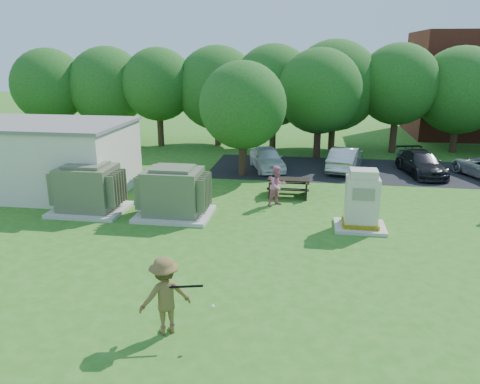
% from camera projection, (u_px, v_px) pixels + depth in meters
% --- Properties ---
extents(ground, '(120.00, 120.00, 0.00)m').
position_uv_depth(ground, '(221.00, 268.00, 14.60)').
color(ground, '#2D6619').
rests_on(ground, ground).
extents(service_building, '(10.00, 5.00, 3.20)m').
position_uv_depth(service_building, '(23.00, 158.00, 22.37)').
color(service_building, beige).
rests_on(service_building, ground).
extents(service_building_roof, '(10.20, 5.20, 0.15)m').
position_uv_depth(service_building_roof, '(18.00, 123.00, 21.88)').
color(service_building_roof, slate).
rests_on(service_building_roof, service_building).
extents(parking_strip, '(20.00, 6.00, 0.01)m').
position_uv_depth(parking_strip, '(388.00, 171.00, 26.35)').
color(parking_strip, '#232326').
rests_on(parking_strip, ground).
extents(transformer_left, '(3.00, 2.40, 2.07)m').
position_uv_depth(transformer_left, '(88.00, 189.00, 19.53)').
color(transformer_left, beige).
rests_on(transformer_left, ground).
extents(transformer_right, '(3.00, 2.40, 2.07)m').
position_uv_depth(transformer_right, '(174.00, 193.00, 18.99)').
color(transformer_right, beige).
rests_on(transformer_right, ground).
extents(generator_cabinet, '(1.90, 1.56, 2.32)m').
position_uv_depth(generator_cabinet, '(361.00, 203.00, 17.61)').
color(generator_cabinet, beige).
rests_on(generator_cabinet, ground).
extents(picnic_table, '(1.91, 1.43, 0.82)m').
position_uv_depth(picnic_table, '(289.00, 185.00, 21.82)').
color(picnic_table, black).
rests_on(picnic_table, ground).
extents(batter, '(1.44, 1.26, 1.94)m').
position_uv_depth(batter, '(165.00, 296.00, 11.04)').
color(batter, brown).
rests_on(batter, ground).
extents(person_at_picnic, '(1.09, 1.08, 1.78)m').
position_uv_depth(person_at_picnic, '(277.00, 186.00, 20.33)').
color(person_at_picnic, '#D26F8E').
rests_on(person_at_picnic, ground).
extents(car_white, '(2.67, 4.14, 1.31)m').
position_uv_depth(car_white, '(267.00, 158.00, 26.61)').
color(car_white, white).
rests_on(car_white, ground).
extents(car_silver_a, '(2.34, 4.35, 1.36)m').
position_uv_depth(car_silver_a, '(345.00, 159.00, 26.38)').
color(car_silver_a, '#B5B4B9').
rests_on(car_silver_a, ground).
extents(car_dark, '(2.47, 4.54, 1.25)m').
position_uv_depth(car_dark, '(421.00, 163.00, 25.58)').
color(car_dark, black).
rests_on(car_dark, ground).
extents(batting_equipment, '(1.23, 0.32, 0.45)m').
position_uv_depth(batting_equipment, '(186.00, 290.00, 10.83)').
color(batting_equipment, black).
rests_on(batting_equipment, ground).
extents(tree_row, '(41.30, 13.30, 7.30)m').
position_uv_depth(tree_row, '(300.00, 88.00, 30.65)').
color(tree_row, '#47301E').
rests_on(tree_row, ground).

